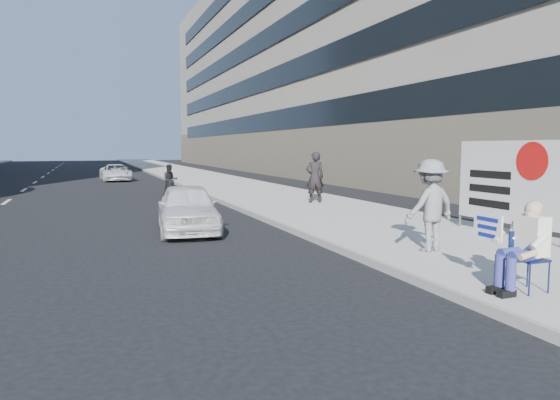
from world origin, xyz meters
name	(u,v)px	position (x,y,z in m)	size (l,w,h in m)	color
ground	(282,263)	(0.00, 0.00, 0.00)	(160.00, 160.00, 0.00)	black
near_sidewalk	(222,183)	(4.00, 20.00, 0.07)	(5.00, 120.00, 0.15)	#9F9D95
near_building	(329,59)	(17.00, 32.00, 10.00)	(14.00, 70.00, 20.00)	gray
seated_protester	(523,242)	(2.29, -3.49, 0.87)	(0.83, 1.11, 1.31)	#111D4D
jogger	(430,205)	(2.87, -0.69, 1.06)	(1.17, 0.68, 1.82)	slate
pedestrian_woman	(315,177)	(4.45, 8.02, 1.09)	(0.69, 0.45, 1.88)	black
protest_banner	(507,182)	(5.61, 0.09, 1.40)	(0.08, 3.06, 2.20)	#4C4C4C
white_sedan_near	(188,208)	(-1.00, 4.21, 0.63)	(1.48, 3.69, 1.26)	white
white_sedan_far	(116,173)	(-1.66, 25.72, 0.54)	(1.80, 3.90, 1.08)	silver
motorcycle	(170,182)	(0.11, 14.35, 0.64)	(0.72, 2.04, 1.42)	black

